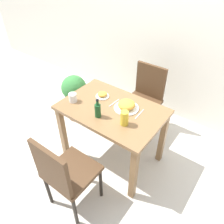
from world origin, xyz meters
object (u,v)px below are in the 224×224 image
object	(u,v)px
chair_far	(145,96)
sauce_bottle	(98,110)
food_plate	(127,105)
drink_cup	(73,98)
chair_near	(65,173)
juice_glass	(124,118)
side_plate	(102,95)
potted_plant_left	(75,94)

from	to	relation	value
chair_far	sauce_bottle	bearing A→B (deg)	-93.16
food_plate	chair_far	bearing A→B (deg)	99.93
drink_cup	chair_far	bearing A→B (deg)	63.05
chair_near	drink_cup	size ratio (longest dim) A/B	9.75
chair_near	drink_cup	bearing A→B (deg)	-52.86
drink_cup	juice_glass	distance (m)	0.65
food_plate	drink_cup	size ratio (longest dim) A/B	2.72
sauce_bottle	juice_glass	bearing A→B (deg)	12.26
side_plate	juice_glass	world-z (taller)	juice_glass
side_plate	juice_glass	xyz separation A→B (m)	(0.45, -0.23, 0.05)
sauce_bottle	potted_plant_left	world-z (taller)	sauce_bottle
side_plate	drink_cup	bearing A→B (deg)	-128.16
side_plate	sauce_bottle	distance (m)	0.34
side_plate	drink_cup	size ratio (longest dim) A/B	1.57
chair_far	side_plate	xyz separation A→B (m)	(-0.22, -0.58, 0.25)
chair_far	sauce_bottle	xyz separation A→B (m)	(-0.05, -0.87, 0.30)
food_plate	juice_glass	size ratio (longest dim) A/B	1.73
food_plate	drink_cup	xyz separation A→B (m)	(-0.53, -0.24, 0.01)
food_plate	juice_glass	bearing A→B (deg)	-61.20
chair_near	side_plate	xyz separation A→B (m)	(-0.26, 0.85, 0.25)
chair_near	drink_cup	distance (m)	0.80
chair_near	drink_cup	xyz separation A→B (m)	(-0.46, 0.60, 0.27)
drink_cup	sauce_bottle	world-z (taller)	sauce_bottle
side_plate	juice_glass	distance (m)	0.51
potted_plant_left	juice_glass	bearing A→B (deg)	-21.11
juice_glass	food_plate	bearing A→B (deg)	118.80
juice_glass	potted_plant_left	xyz separation A→B (m)	(-1.12, 0.43, -0.42)
food_plate	juice_glass	distance (m)	0.25
chair_far	drink_cup	size ratio (longest dim) A/B	9.75
chair_far	sauce_bottle	size ratio (longest dim) A/B	4.37
chair_near	juice_glass	size ratio (longest dim) A/B	6.20
chair_near	sauce_bottle	bearing A→B (deg)	-81.97
drink_cup	sauce_bottle	bearing A→B (deg)	-5.51
sauce_bottle	chair_near	bearing A→B (deg)	-81.97
food_plate	sauce_bottle	distance (m)	0.31
chair_near	chair_far	size ratio (longest dim) A/B	1.00
food_plate	drink_cup	distance (m)	0.58
chair_far	drink_cup	xyz separation A→B (m)	(-0.42, -0.83, 0.27)
juice_glass	sauce_bottle	distance (m)	0.28
drink_cup	chair_near	bearing A→B (deg)	-52.86
chair_near	chair_far	bearing A→B (deg)	-88.74
food_plate	drink_cup	world-z (taller)	drink_cup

